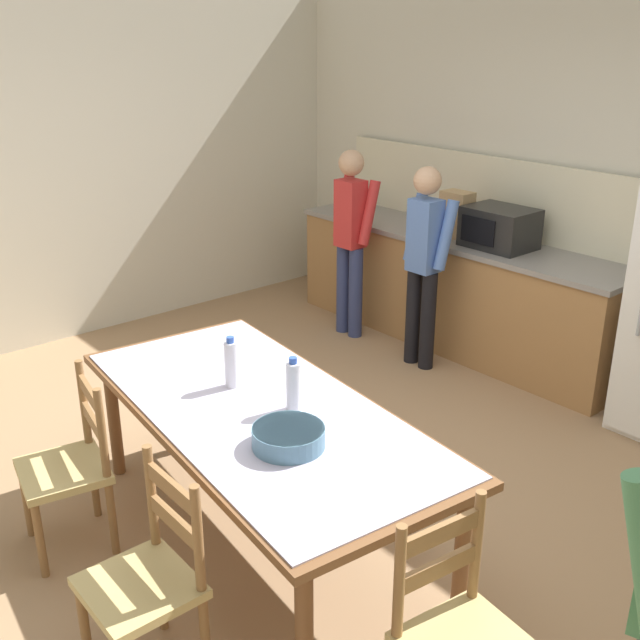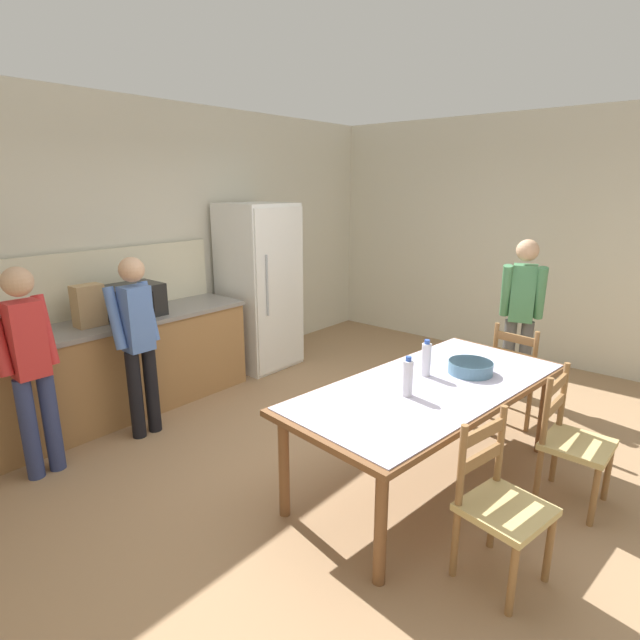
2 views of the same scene
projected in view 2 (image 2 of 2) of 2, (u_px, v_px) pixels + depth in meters
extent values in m
plane|color=#9E7A56|center=(366.00, 457.00, 3.95)|extent=(8.32, 8.32, 0.00)
cube|color=beige|center=(162.00, 247.00, 5.23)|extent=(6.52, 0.12, 2.90)
cube|color=beige|center=(526.00, 239.00, 5.97)|extent=(0.12, 5.20, 2.90)
cube|color=#9E7042|center=(95.00, 376.00, 4.45)|extent=(2.98, 0.62, 0.86)
cube|color=gray|center=(89.00, 328.00, 4.33)|extent=(3.02, 0.66, 0.04)
cube|color=#B7BCC1|center=(2.00, 345.00, 3.84)|extent=(0.52, 0.38, 0.02)
cube|color=beige|center=(68.00, 287.00, 4.44)|extent=(2.98, 0.03, 0.60)
cube|color=white|center=(259.00, 287.00, 5.76)|extent=(0.75, 0.68, 1.89)
cube|color=white|center=(281.00, 291.00, 5.54)|extent=(0.72, 0.02, 1.81)
cylinder|color=#A5AAB2|center=(267.00, 286.00, 5.34)|extent=(0.02, 0.02, 0.66)
cube|color=black|center=(132.00, 301.00, 4.58)|extent=(0.50, 0.38, 0.30)
cube|color=black|center=(139.00, 305.00, 4.42)|extent=(0.30, 0.01, 0.19)
cube|color=tan|center=(89.00, 306.00, 4.27)|extent=(0.24, 0.16, 0.36)
cylinder|color=brown|center=(381.00, 527.00, 2.62)|extent=(0.07, 0.07, 0.70)
cylinder|color=brown|center=(544.00, 412.00, 3.94)|extent=(0.07, 0.07, 0.70)
cylinder|color=brown|center=(284.00, 466.00, 3.18)|extent=(0.07, 0.07, 0.70)
cylinder|color=brown|center=(455.00, 383.00, 4.50)|extent=(0.07, 0.07, 0.70)
cube|color=brown|center=(431.00, 388.00, 3.46)|extent=(2.30, 1.23, 0.04)
cube|color=#B7B2CC|center=(431.00, 385.00, 3.45)|extent=(2.20, 1.19, 0.01)
cylinder|color=silver|center=(408.00, 378.00, 3.24)|extent=(0.07, 0.07, 0.24)
cylinder|color=#2D51B2|center=(409.00, 359.00, 3.20)|extent=(0.04, 0.04, 0.03)
cylinder|color=silver|center=(426.00, 360.00, 3.58)|extent=(0.07, 0.07, 0.24)
cylinder|color=#2D51B2|center=(427.00, 342.00, 3.55)|extent=(0.04, 0.04, 0.03)
cylinder|color=slate|center=(470.00, 367.00, 3.64)|extent=(0.32, 0.32, 0.09)
cylinder|color=slate|center=(471.00, 363.00, 3.64)|extent=(0.31, 0.31, 0.02)
cylinder|color=olive|center=(512.00, 580.00, 2.45)|extent=(0.04, 0.04, 0.41)
cylinder|color=olive|center=(549.00, 548.00, 2.67)|extent=(0.04, 0.04, 0.41)
cylinder|color=olive|center=(455.00, 543.00, 2.71)|extent=(0.04, 0.04, 0.41)
cylinder|color=olive|center=(493.00, 516.00, 2.92)|extent=(0.04, 0.04, 0.41)
cube|color=tan|center=(506.00, 510.00, 2.63)|extent=(0.49, 0.47, 0.04)
cylinder|color=olive|center=(462.00, 465.00, 2.58)|extent=(0.04, 0.04, 0.46)
cylinder|color=olive|center=(500.00, 444.00, 2.80)|extent=(0.04, 0.04, 0.46)
cube|color=olive|center=(484.00, 433.00, 2.66)|extent=(0.36, 0.09, 0.07)
cube|color=olive|center=(481.00, 458.00, 2.70)|extent=(0.36, 0.09, 0.07)
cylinder|color=olive|center=(594.00, 497.00, 3.10)|extent=(0.04, 0.04, 0.41)
cylinder|color=olive|center=(608.00, 473.00, 3.37)|extent=(0.04, 0.04, 0.41)
cylinder|color=olive|center=(538.00, 477.00, 3.32)|extent=(0.04, 0.04, 0.41)
cylinder|color=olive|center=(555.00, 455.00, 3.58)|extent=(0.04, 0.04, 0.41)
cube|color=tan|center=(578.00, 445.00, 3.28)|extent=(0.43, 0.41, 0.04)
cylinder|color=olive|center=(546.00, 411.00, 3.20)|extent=(0.04, 0.04, 0.46)
cylinder|color=olive|center=(563.00, 394.00, 3.46)|extent=(0.04, 0.04, 0.46)
cube|color=olive|center=(558.00, 385.00, 3.29)|extent=(0.36, 0.03, 0.07)
cube|color=olive|center=(555.00, 406.00, 3.33)|extent=(0.36, 0.03, 0.07)
cylinder|color=olive|center=(546.00, 399.00, 4.53)|extent=(0.04, 0.04, 0.41)
cylinder|color=olive|center=(509.00, 387.00, 4.78)|extent=(0.04, 0.04, 0.41)
cylinder|color=olive|center=(528.00, 410.00, 4.31)|extent=(0.04, 0.04, 0.41)
cylinder|color=olive|center=(490.00, 397.00, 4.56)|extent=(0.04, 0.04, 0.41)
cube|color=tan|center=(521.00, 375.00, 4.49)|extent=(0.45, 0.47, 0.04)
cylinder|color=olive|center=(535.00, 358.00, 4.18)|extent=(0.04, 0.04, 0.46)
cylinder|color=olive|center=(495.00, 348.00, 4.44)|extent=(0.04, 0.04, 0.46)
cube|color=olive|center=(516.00, 339.00, 4.28)|extent=(0.07, 0.36, 0.07)
cube|color=olive|center=(514.00, 355.00, 4.32)|extent=(0.07, 0.36, 0.07)
cylinder|color=navy|center=(29.00, 429.00, 3.58)|extent=(0.12, 0.12, 0.77)
cylinder|color=navy|center=(51.00, 422.00, 3.69)|extent=(0.12, 0.12, 0.77)
cube|color=red|center=(26.00, 339.00, 3.46)|extent=(0.22, 0.18, 0.55)
sphere|color=tan|center=(17.00, 282.00, 3.36)|extent=(0.21, 0.21, 0.21)
cylinder|color=red|center=(45.00, 330.00, 3.61)|extent=(0.09, 0.21, 0.52)
cylinder|color=black|center=(136.00, 395.00, 4.18)|extent=(0.11, 0.11, 0.76)
cylinder|color=black|center=(152.00, 390.00, 4.29)|extent=(0.11, 0.11, 0.76)
cube|color=#5175BC|center=(136.00, 319.00, 4.06)|extent=(0.21, 0.17, 0.54)
sphere|color=tan|center=(131.00, 270.00, 3.95)|extent=(0.20, 0.20, 0.20)
cylinder|color=#5175BC|center=(115.00, 318.00, 3.98)|extent=(0.09, 0.21, 0.51)
cylinder|color=#5175BC|center=(149.00, 311.00, 4.20)|extent=(0.09, 0.21, 0.51)
cylinder|color=#4C4C4C|center=(524.00, 359.00, 5.00)|extent=(0.12, 0.12, 0.79)
cylinder|color=#4C4C4C|center=(508.00, 357.00, 5.05)|extent=(0.12, 0.12, 0.79)
cube|color=#478456|center=(523.00, 293.00, 4.85)|extent=(0.24, 0.26, 0.56)
sphere|color=tan|center=(528.00, 250.00, 4.74)|extent=(0.21, 0.21, 0.21)
cylinder|color=#478456|center=(541.00, 293.00, 4.73)|extent=(0.23, 0.15, 0.53)
cylinder|color=#478456|center=(506.00, 291.00, 4.84)|extent=(0.23, 0.15, 0.53)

